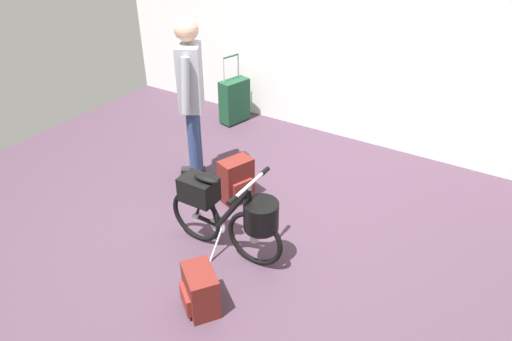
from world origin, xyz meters
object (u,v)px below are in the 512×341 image
folding_bike_foreground (229,213)px  rolling_suitcase (234,100)px  visitor_near_wall (191,94)px  handbag_on_floor (200,290)px  backpack_on_floor (237,180)px

folding_bike_foreground → rolling_suitcase: (-1.33, 2.03, -0.11)m
folding_bike_foreground → visitor_near_wall: (-0.91, 0.73, 0.51)m
visitor_near_wall → handbag_on_floor: visitor_near_wall is taller
folding_bike_foreground → handbag_on_floor: bearing=-75.4°
rolling_suitcase → handbag_on_floor: size_ratio=2.35×
visitor_near_wall → rolling_suitcase: visitor_near_wall is taller
folding_bike_foreground → handbag_on_floor: folding_bike_foreground is taller
backpack_on_floor → visitor_near_wall: bearing=171.5°
handbag_on_floor → backpack_on_floor: bearing=113.1°
rolling_suitcase → backpack_on_floor: 1.67m
folding_bike_foreground → rolling_suitcase: rolling_suitcase is taller
backpack_on_floor → handbag_on_floor: bearing=-66.9°
rolling_suitcase → handbag_on_floor: bearing=-60.4°
visitor_near_wall → handbag_on_floor: size_ratio=4.49×
rolling_suitcase → handbag_on_floor: 2.99m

